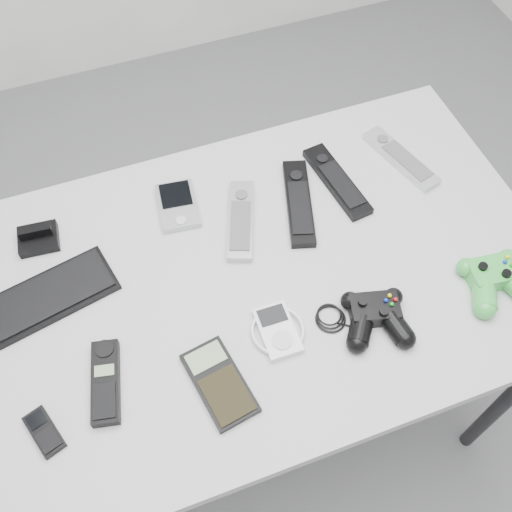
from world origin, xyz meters
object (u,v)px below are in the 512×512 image
object	(u,v)px
mp3_player	(278,331)
controller_black	(376,315)
pda_keyboard	(47,297)
pda	(178,205)
remote_silver_a	(241,220)
desk	(267,288)
cordless_handset	(106,382)
controller_green	(497,278)
remote_silver_b	(401,158)
calculator	(219,383)
remote_black_b	(337,181)
mobile_phone	(44,432)
remote_black_a	(299,202)

from	to	relation	value
mp3_player	controller_black	xyz separation A→B (m)	(0.18, -0.04, 0.01)
pda_keyboard	mp3_player	bearing A→B (deg)	-41.53
pda	remote_silver_a	distance (m)	0.14
desk	cordless_handset	distance (m)	0.38
pda_keyboard	controller_green	distance (m)	0.87
pda	remote_silver_b	world-z (taller)	same
pda	remote_silver_b	distance (m)	0.51
calculator	controller_green	xyz separation A→B (m)	(0.57, 0.01, 0.02)
controller_black	cordless_handset	bearing A→B (deg)	-171.17
calculator	controller_black	xyz separation A→B (m)	(0.32, 0.02, 0.01)
pda_keyboard	cordless_handset	world-z (taller)	cordless_handset
desk	pda_keyboard	xyz separation A→B (m)	(-0.42, 0.09, 0.07)
remote_silver_b	controller_green	xyz separation A→B (m)	(0.02, -0.35, 0.01)
remote_silver_b	calculator	size ratio (longest dim) A/B	1.27
mp3_player	controller_black	size ratio (longest dim) A/B	0.49
pda	remote_black_b	bearing A→B (deg)	-2.13
desk	controller_green	size ratio (longest dim) A/B	7.86
remote_silver_b	cordless_handset	distance (m)	0.80
remote_black_b	remote_silver_b	size ratio (longest dim) A/B	1.05
desk	pda	size ratio (longest dim) A/B	9.17
remote_black_b	remote_silver_b	distance (m)	0.16
remote_silver_b	cordless_handset	bearing A→B (deg)	-174.25
remote_black_b	mobile_phone	world-z (taller)	remote_black_b
calculator	pda	bearing A→B (deg)	74.73
pda	desk	bearing A→B (deg)	-52.97
pda	remote_silver_b	xyz separation A→B (m)	(0.51, -0.04, 0.00)
mobile_phone	remote_silver_a	bearing A→B (deg)	14.83
remote_black_b	controller_green	world-z (taller)	controller_green
controller_green	cordless_handset	bearing A→B (deg)	-177.62
remote_silver_b	cordless_handset	xyz separation A→B (m)	(-0.74, -0.29, 0.00)
desk	remote_black_a	distance (m)	0.20
remote_silver_a	remote_black_a	size ratio (longest dim) A/B	0.90
remote_black_b	controller_green	bearing A→B (deg)	-68.88
pda	mobile_phone	distance (m)	0.52
mp3_player	controller_green	world-z (taller)	controller_green
pda_keyboard	remote_black_a	size ratio (longest dim) A/B	1.18
pda	mobile_phone	bearing A→B (deg)	-125.02
mobile_phone	remote_black_a	bearing A→B (deg)	8.64
remote_black_b	cordless_handset	size ratio (longest dim) A/B	1.39
cordless_handset	controller_black	bearing A→B (deg)	6.53
pda_keyboard	controller_black	size ratio (longest dim) A/B	1.20
pda	remote_black_b	world-z (taller)	same
pda	controller_black	world-z (taller)	controller_black
remote_black_a	cordless_handset	world-z (taller)	cordless_handset
calculator	mobile_phone	bearing A→B (deg)	166.70
desk	calculator	distance (m)	0.26
remote_black_b	desk	bearing A→B (deg)	-151.51
pda_keyboard	controller_black	distance (m)	0.63
desk	controller_black	world-z (taller)	controller_black
remote_black_a	controller_green	distance (m)	0.43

